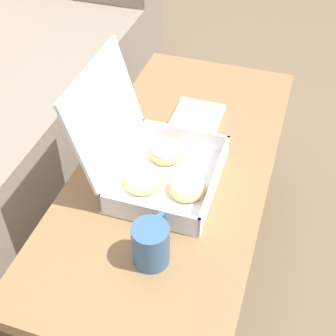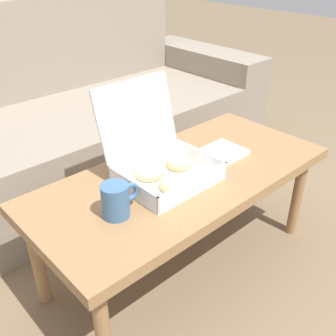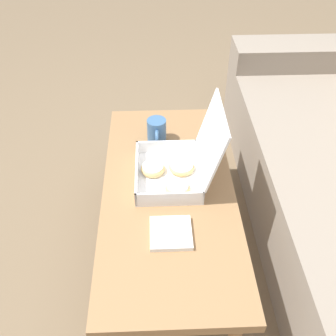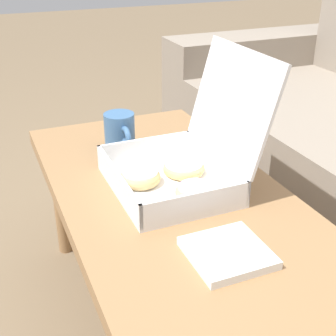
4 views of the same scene
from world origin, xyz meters
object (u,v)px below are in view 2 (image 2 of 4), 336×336
(pastry_box, at_px, (161,162))
(coffee_mug, at_px, (116,200))
(coffee_table, at_px, (183,184))
(couch, at_px, (60,128))

(pastry_box, height_order, coffee_mug, pastry_box)
(coffee_mug, bearing_deg, coffee_table, 7.10)
(couch, relative_size, pastry_box, 7.00)
(couch, bearing_deg, coffee_table, -90.00)
(pastry_box, bearing_deg, coffee_table, -29.50)
(coffee_table, xyz_separation_m, coffee_mug, (-0.32, -0.04, 0.10))
(coffee_table, height_order, pastry_box, pastry_box)
(couch, xyz_separation_m, coffee_mug, (-0.32, -0.95, 0.18))
(couch, height_order, pastry_box, couch)
(couch, bearing_deg, coffee_mug, -108.49)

